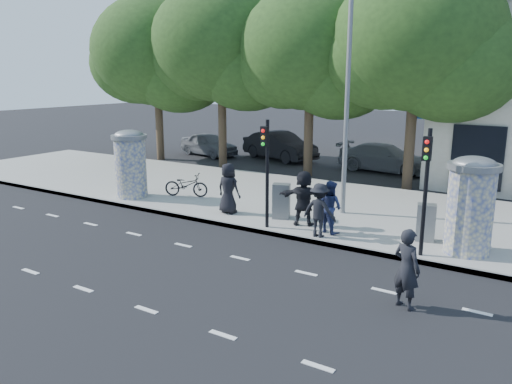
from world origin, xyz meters
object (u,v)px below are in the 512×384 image
Objects in this scene: ad_column_right at (471,203)px; ped_f at (304,198)px; car_right at (385,158)px; cabinet_right at (426,223)px; car_left at (209,144)px; ped_d at (319,210)px; man_road at (407,269)px; traffic_pole_near at (266,163)px; traffic_pole_far at (426,180)px; bicycle at (186,185)px; ped_a at (228,188)px; street_lamp at (347,77)px; car_mid at (280,146)px; ped_c at (330,207)px; cabinet_left at (281,201)px; ad_column_left at (130,162)px.

ad_column_right is 4.94m from ped_f.
ped_f is at bearing -172.88° from car_right.
ad_column_right reaches higher than cabinet_right.
ped_f reaches higher than car_left.
ped_d is 0.92× the size of man_road.
traffic_pole_near is 0.70× the size of car_right.
cabinet_right is (3.71, 0.47, -0.35)m from ped_f.
ped_f is (-4.91, -0.05, -0.49)m from ad_column_right.
traffic_pole_far is at bearing -155.69° from car_right.
ped_a is at bearing -131.57° from bicycle.
ped_a is 3.85m from ped_d.
ped_f is at bearing 167.65° from traffic_pole_far.
man_road is at bearing -95.52° from cabinet_right.
street_lamp reaches higher than ped_d.
ped_a is 1.00× the size of man_road.
traffic_pole_far is 3.10× the size of cabinet_right.
ped_a reaches higher than car_mid.
car_mid is (-11.05, 11.08, 0.11)m from cabinet_right.
ad_column_right is at bearing -23.73° from street_lamp.
ped_d is at bearing -127.91° from car_mid.
man_road is (3.31, -3.56, -0.08)m from ped_c.
ped_a is 6.61m from cabinet_right.
ped_a is at bearing 171.08° from cabinet_right.
ped_d is at bearing -50.94° from cabinet_left.
car_right is at bearing 111.84° from traffic_pole_far.
traffic_pole_near is 6.15m from man_road.
ped_a is at bearing -148.53° from street_lamp.
ad_column_left is at bearing -179.08° from ad_column_right.
traffic_pole_far reaches higher than bicycle.
traffic_pole_near reaches higher than ped_f.
bicycle is (-9.61, 1.89, -1.62)m from traffic_pole_far.
traffic_pole_near is at bearing 39.33° from ped_c.
traffic_pole_near is 1.92× the size of ped_a.
traffic_pole_far is 3.22m from ped_c.
ad_column_left is 6.56m from cabinet_left.
cabinet_left reaches higher than bicycle.
ped_f reaches higher than cabinet_right.
street_lamp reaches higher than man_road.
car_mid is 1.01× the size of car_right.
ad_column_left is at bearing 163.60° from cabinet_left.
ad_column_left is at bearing -145.45° from car_left.
ped_a is at bearing -8.63° from ped_d.
bicycle is (1.79, 1.18, -0.92)m from ad_column_left.
ped_d is 12.12m from car_right.
ped_a is at bearing -4.62° from man_road.
cabinet_right is (4.60, 1.33, -1.53)m from traffic_pole_near.
car_left is at bearing 133.22° from cabinet_right.
car_left reaches higher than bicycle.
bicycle is at bearing -3.04° from man_road.
car_right is at bearing -99.13° from ped_a.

